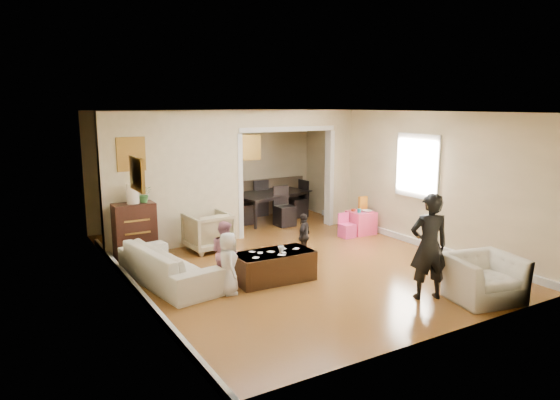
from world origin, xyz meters
TOP-DOWN VIEW (x-y plane):
  - floor at (0.00, 0.00)m, footprint 7.00×7.00m
  - partition_left at (-1.38, 1.80)m, footprint 2.75×0.18m
  - partition_right at (2.48, 1.80)m, footprint 0.55×0.18m
  - partition_header at (1.10, 1.80)m, footprint 2.22×0.18m
  - window_pane at (2.73, -0.40)m, footprint 0.03×0.95m
  - framed_art_partition at (-2.20, 1.70)m, footprint 0.45×0.03m
  - framed_art_sofa_wall at (-2.71, -0.60)m, footprint 0.03×0.55m
  - framed_art_alcove at (1.10, 3.44)m, footprint 0.45×0.03m
  - sofa at (-2.17, -0.10)m, footprint 1.10×2.13m
  - armchair_back at (-0.95, 1.27)m, footprint 0.82×0.84m
  - armchair_front at (1.44, -2.99)m, footprint 1.13×1.04m
  - dresser at (-2.26, 1.50)m, footprint 0.72×0.41m
  - table_lamp at (-2.26, 1.50)m, footprint 0.22×0.22m
  - potted_plant at (-2.06, 1.50)m, footprint 0.26×0.23m
  - coffee_table at (-0.71, -0.82)m, footprint 1.25×0.67m
  - coffee_cup at (-0.61, -0.87)m, footprint 0.10×0.10m
  - play_table at (2.35, 0.77)m, footprint 0.52×0.52m
  - cereal_box at (2.47, 0.87)m, footprint 0.20×0.08m
  - cyan_cup at (2.25, 0.72)m, footprint 0.08×0.08m
  - toy_block at (2.23, 0.89)m, footprint 0.09×0.08m
  - play_bowl at (2.40, 0.65)m, footprint 0.21×0.21m
  - dining_table at (1.30, 2.84)m, footprint 2.10×1.50m
  - adult_person at (0.80, -2.56)m, footprint 0.65×0.55m
  - child_kneel_a at (-1.56, -0.97)m, footprint 0.38×0.50m
  - child_kneel_b at (-1.41, -0.52)m, footprint 0.49×0.56m
  - child_toddler at (0.34, -0.07)m, footprint 0.50×0.45m
  - craft_papers at (-0.74, -0.84)m, footprint 0.91×0.50m

SIDE VIEW (x-z plane):
  - floor at x=0.00m, z-range 0.00..0.00m
  - coffee_table at x=-0.71m, z-range 0.00..0.46m
  - play_table at x=2.35m, z-range 0.00..0.48m
  - sofa at x=-2.17m, z-range 0.00..0.59m
  - armchair_front at x=1.44m, z-range 0.00..0.63m
  - dining_table at x=1.30m, z-range 0.00..0.67m
  - armchair_back at x=-0.95m, z-range 0.00..0.72m
  - child_toddler at x=0.34m, z-range 0.00..0.82m
  - child_kneel_a at x=-1.56m, z-range 0.00..0.92m
  - craft_papers at x=-0.74m, z-range 0.46..0.46m
  - child_kneel_b at x=-1.41m, z-range 0.00..0.98m
  - dresser at x=-2.26m, z-range 0.00..0.99m
  - play_bowl at x=2.40m, z-range 0.48..0.53m
  - toy_block at x=2.23m, z-range 0.48..0.53m
  - coffee_cup at x=-0.61m, z-range 0.46..0.55m
  - cyan_cup at x=2.25m, z-range 0.48..0.56m
  - cereal_box at x=2.47m, z-range 0.48..0.78m
  - adult_person at x=0.80m, z-range 0.00..1.52m
  - potted_plant at x=-2.06m, z-range 0.99..1.29m
  - table_lamp at x=-2.26m, z-range 0.99..1.35m
  - partition_left at x=-1.38m, z-range 0.00..2.60m
  - partition_right at x=2.48m, z-range 0.00..2.60m
  - window_pane at x=2.73m, z-range 1.00..2.10m
  - framed_art_alcove at x=1.10m, z-range 1.42..1.98m
  - framed_art_sofa_wall at x=-2.71m, z-range 1.60..2.00m
  - framed_art_partition at x=-2.20m, z-range 1.58..2.12m
  - partition_header at x=1.10m, z-range 2.25..2.60m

